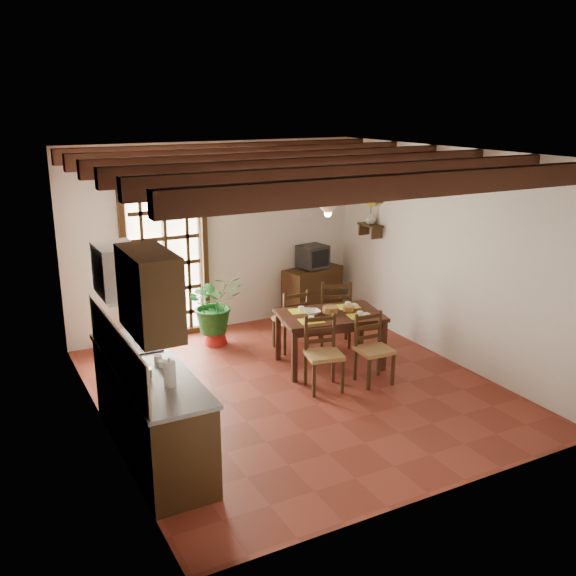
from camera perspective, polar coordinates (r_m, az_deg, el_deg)
ground_plane at (r=7.87m, az=0.73°, el=-8.89°), size 5.00×5.00×0.00m
room_shell at (r=7.28m, az=0.78°, el=4.15°), size 4.52×5.02×2.81m
ceiling_beams at (r=7.15m, az=0.80°, el=11.01°), size 4.50×4.34×0.20m
french_door at (r=9.33m, az=-10.83°, el=2.55°), size 1.26×0.11×2.32m
kitchen_counter at (r=6.50m, az=-12.18°, el=-10.35°), size 0.64×2.25×1.38m
upper_cabinet at (r=5.34m, az=-12.21°, el=-0.40°), size 0.35×0.80×0.70m
range_hood at (r=6.55m, az=-14.97°, el=1.46°), size 0.38×0.60×0.54m
counter_items at (r=6.38m, az=-12.67°, el=-6.11°), size 0.50×1.43×0.25m
dining_table at (r=8.32m, az=3.76°, el=-2.88°), size 1.45×1.08×0.71m
chair_near_left at (r=7.75m, az=3.17°, el=-7.03°), size 0.49×0.47×0.90m
chair_near_right at (r=7.99m, az=7.60°, el=-6.51°), size 0.42×0.40×0.87m
chair_far_left at (r=8.93m, az=0.25°, el=-3.81°), size 0.41×0.39×0.88m
chair_far_right at (r=9.12m, az=4.16°, el=-3.23°), size 0.59×0.58×0.97m
table_setting at (r=8.30m, az=3.77°, el=-2.35°), size 0.95×0.64×0.09m
table_bowl at (r=8.25m, az=2.14°, el=-2.16°), size 0.25×0.25×0.05m
sideboard at (r=10.23m, az=2.18°, el=-0.42°), size 1.03×0.66×0.81m
crt_tv at (r=10.07m, az=2.23°, el=2.82°), size 0.47×0.44×0.35m
fuse_box at (r=10.14m, az=1.52°, el=7.23°), size 0.25×0.03×0.32m
plant_pot at (r=9.24m, az=-6.44°, el=-4.32°), size 0.33×0.33×0.20m
potted_plant at (r=9.09m, az=-6.53°, el=-1.61°), size 2.14×1.88×2.24m
wall_shelf at (r=9.79m, az=7.33°, el=5.35°), size 0.20×0.42×0.20m
shelf_vase at (r=9.76m, az=7.36°, el=6.15°), size 0.15×0.15×0.15m
shelf_flowers at (r=9.73m, az=7.40°, el=7.36°), size 0.14×0.14×0.36m
framed_picture at (r=9.75m, az=7.85°, el=8.50°), size 0.03×0.32×0.32m
pendant_lamp at (r=8.05m, az=3.57°, el=7.19°), size 0.36×0.36×0.84m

